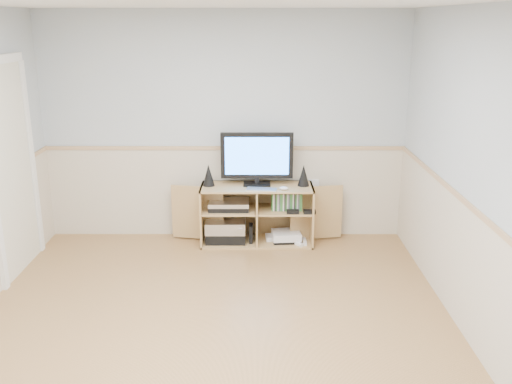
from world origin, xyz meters
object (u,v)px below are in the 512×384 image
at_px(game_consoles, 285,236).
at_px(keyboard, 262,189).
at_px(monitor, 257,157).
at_px(media_cabinet, 257,212).

bearing_deg(game_consoles, keyboard, -154.37).
bearing_deg(monitor, game_consoles, -10.92).
height_order(monitor, game_consoles, monitor).
bearing_deg(keyboard, monitor, 114.08).
bearing_deg(monitor, media_cabinet, 90.00).
xyz_separation_m(media_cabinet, keyboard, (0.05, -0.19, 0.32)).
relative_size(monitor, game_consoles, 1.72).
distance_m(media_cabinet, game_consoles, 0.41).
bearing_deg(keyboard, game_consoles, 35.01).
distance_m(monitor, keyboard, 0.36).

